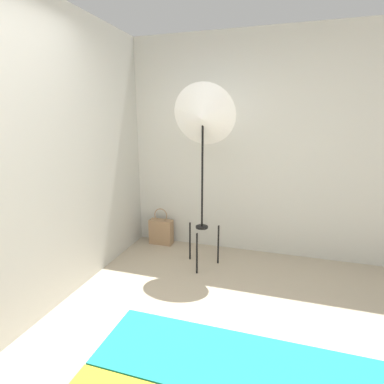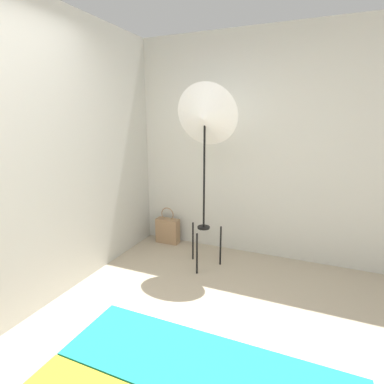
# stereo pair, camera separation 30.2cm
# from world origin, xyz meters

# --- Properties ---
(wall_back) EXTENTS (8.00, 0.05, 2.60)m
(wall_back) POSITION_xyz_m (0.00, 2.42, 1.30)
(wall_back) COLOR beige
(wall_back) RESTS_ON ground_plane
(wall_side_left) EXTENTS (0.05, 8.00, 2.60)m
(wall_side_left) POSITION_xyz_m (-1.40, 1.00, 1.30)
(wall_side_left) COLOR beige
(wall_side_left) RESTS_ON ground_plane
(photo_umbrella) EXTENTS (0.66, 0.38, 1.99)m
(photo_umbrella) POSITION_xyz_m (-0.35, 1.83, 1.63)
(photo_umbrella) COLOR black
(photo_umbrella) RESTS_ON ground_plane
(tote_bag) EXTENTS (0.31, 0.13, 0.49)m
(tote_bag) POSITION_xyz_m (-1.02, 2.26, 0.17)
(tote_bag) COLOR #9E7A56
(tote_bag) RESTS_ON ground_plane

